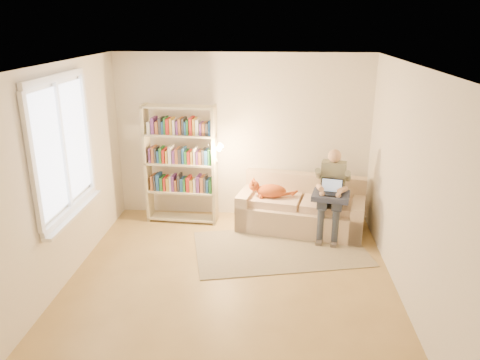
# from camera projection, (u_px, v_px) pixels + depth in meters

# --- Properties ---
(floor) EXTENTS (4.50, 4.50, 0.00)m
(floor) POSITION_uv_depth(u_px,v_px,m) (230.00, 285.00, 5.67)
(floor) COLOR olive
(floor) RESTS_ON ground
(ceiling) EXTENTS (4.00, 4.50, 0.02)m
(ceiling) POSITION_uv_depth(u_px,v_px,m) (228.00, 66.00, 4.83)
(ceiling) COLOR white
(ceiling) RESTS_ON wall_back
(wall_left) EXTENTS (0.02, 4.50, 2.60)m
(wall_left) POSITION_uv_depth(u_px,v_px,m) (56.00, 180.00, 5.39)
(wall_left) COLOR silver
(wall_left) RESTS_ON floor
(wall_right) EXTENTS (0.02, 4.50, 2.60)m
(wall_right) POSITION_uv_depth(u_px,v_px,m) (410.00, 189.00, 5.12)
(wall_right) COLOR silver
(wall_right) RESTS_ON floor
(wall_back) EXTENTS (4.00, 0.02, 2.60)m
(wall_back) POSITION_uv_depth(u_px,v_px,m) (242.00, 137.00, 7.37)
(wall_back) COLOR silver
(wall_back) RESTS_ON floor
(wall_front) EXTENTS (4.00, 0.02, 2.60)m
(wall_front) POSITION_uv_depth(u_px,v_px,m) (197.00, 296.00, 3.13)
(wall_front) COLOR silver
(wall_front) RESTS_ON floor
(window) EXTENTS (0.12, 1.52, 1.69)m
(window) POSITION_uv_depth(u_px,v_px,m) (67.00, 169.00, 5.55)
(window) COLOR white
(window) RESTS_ON wall_left
(sofa) EXTENTS (2.00, 1.21, 0.79)m
(sofa) POSITION_uv_depth(u_px,v_px,m) (301.00, 210.00, 7.16)
(sofa) COLOR #C4AC8A
(sofa) RESTS_ON floor
(person) EXTENTS (0.45, 0.61, 1.30)m
(person) POSITION_uv_depth(u_px,v_px,m) (332.00, 189.00, 6.76)
(person) COLOR gray
(person) RESTS_ON sofa
(cat) EXTENTS (0.69, 0.33, 0.25)m
(cat) POSITION_uv_depth(u_px,v_px,m) (271.00, 190.00, 7.06)
(cat) COLOR #D06128
(cat) RESTS_ON sofa
(blanket) EXTENTS (0.59, 0.52, 0.08)m
(blanket) POSITION_uv_depth(u_px,v_px,m) (327.00, 195.00, 6.70)
(blanket) COLOR #282F47
(blanket) RESTS_ON person
(laptop) EXTENTS (0.35, 0.32, 0.25)m
(laptop) POSITION_uv_depth(u_px,v_px,m) (327.00, 189.00, 6.68)
(laptop) COLOR black
(laptop) RESTS_ON blanket
(bookshelf) EXTENTS (1.23, 0.42, 1.86)m
(bookshelf) POSITION_uv_depth(u_px,v_px,m) (181.00, 159.00, 7.18)
(bookshelf) COLOR beige
(bookshelf) RESTS_ON floor
(rug) EXTENTS (2.59, 1.86, 0.01)m
(rug) POSITION_uv_depth(u_px,v_px,m) (280.00, 248.00, 6.57)
(rug) COLOR gray
(rug) RESTS_ON floor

